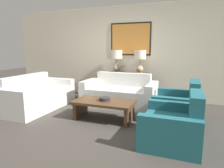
# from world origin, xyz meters

# --- Properties ---
(ground_plane) EXTENTS (20.00, 20.00, 0.00)m
(ground_plane) POSITION_xyz_m (0.00, 0.00, 0.00)
(ground_plane) COLOR #3D3833
(back_wall) EXTENTS (7.82, 0.12, 2.65)m
(back_wall) POSITION_xyz_m (0.00, 2.54, 1.33)
(back_wall) COLOR beige
(back_wall) RESTS_ON ground_plane
(console_table) EXTENTS (1.23, 0.39, 0.75)m
(console_table) POSITION_xyz_m (0.00, 2.26, 0.38)
(console_table) COLOR black
(console_table) RESTS_ON ground_plane
(table_lamp_left) EXTENTS (0.33, 0.33, 0.64)m
(table_lamp_left) POSITION_xyz_m (-0.34, 2.26, 1.17)
(table_lamp_left) COLOR tan
(table_lamp_left) RESTS_ON console_table
(table_lamp_right) EXTENTS (0.33, 0.33, 0.64)m
(table_lamp_right) POSITION_xyz_m (0.34, 2.26, 1.17)
(table_lamp_right) COLOR tan
(table_lamp_right) RESTS_ON console_table
(couch_by_back_wall) EXTENTS (1.82, 0.91, 0.80)m
(couch_by_back_wall) POSITION_xyz_m (0.00, 1.55, 0.29)
(couch_by_back_wall) COLOR silver
(couch_by_back_wall) RESTS_ON ground_plane
(couch_by_side) EXTENTS (0.91, 1.82, 0.80)m
(couch_by_side) POSITION_xyz_m (-1.78, 0.59, 0.29)
(couch_by_side) COLOR silver
(couch_by_side) RESTS_ON ground_plane
(coffee_table) EXTENTS (1.22, 0.64, 0.40)m
(coffee_table) POSITION_xyz_m (0.04, 0.45, 0.29)
(coffee_table) COLOR #4C331E
(coffee_table) RESTS_ON ground_plane
(decorative_bowl) EXTENTS (0.23, 0.23, 0.07)m
(decorative_bowl) POSITION_xyz_m (0.04, 0.48, 0.43)
(decorative_bowl) COLOR #232328
(decorative_bowl) RESTS_ON coffee_table
(armchair_near_back_wall) EXTENTS (0.85, 0.98, 0.82)m
(armchair_near_back_wall) POSITION_xyz_m (1.44, 1.01, 0.27)
(armchair_near_back_wall) COLOR #1E5B66
(armchair_near_back_wall) RESTS_ON ground_plane
(armchair_near_camera) EXTENTS (0.85, 0.98, 0.82)m
(armchair_near_camera) POSITION_xyz_m (1.44, -0.12, 0.27)
(armchair_near_camera) COLOR #1E5B66
(armchair_near_camera) RESTS_ON ground_plane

